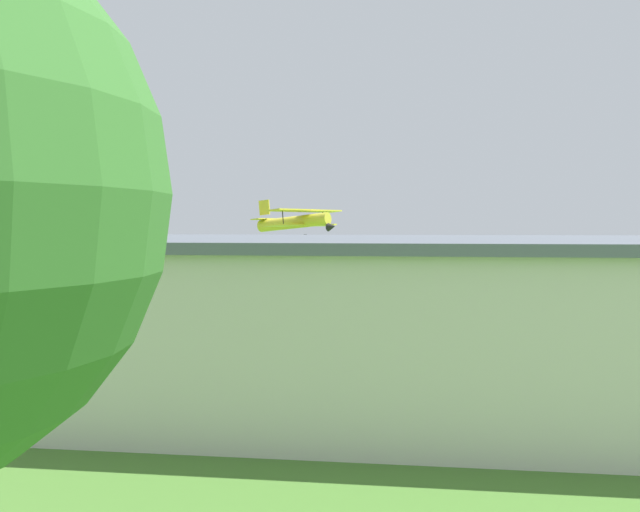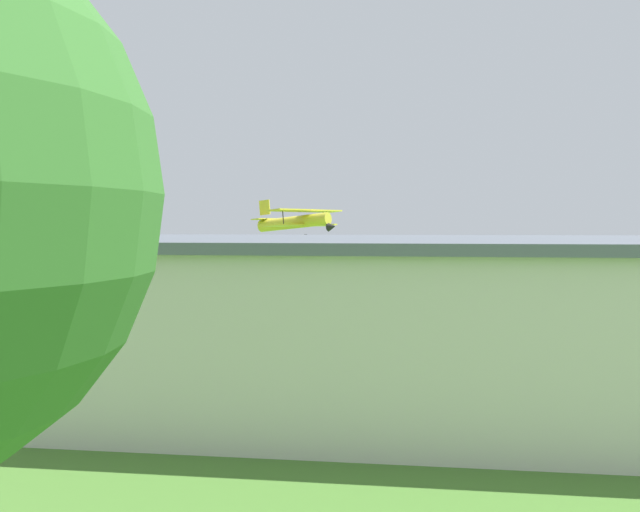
{
  "view_description": "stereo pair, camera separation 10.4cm",
  "coord_description": "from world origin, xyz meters",
  "px_view_note": "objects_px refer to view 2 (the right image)",
  "views": [
    {
      "loc": [
        -2.22,
        57.07,
        6.72
      ],
      "look_at": [
        4.82,
        8.92,
        4.38
      ],
      "focal_mm": 38.76,
      "sensor_mm": 36.0,
      "label": 1
    },
    {
      "loc": [
        -2.33,
        57.05,
        6.72
      ],
      "look_at": [
        4.82,
        8.92,
        4.38
      ],
      "focal_mm": 38.76,
      "sensor_mm": 36.0,
      "label": 2
    }
  ],
  "objects_px": {
    "biplane": "(297,221)",
    "person_at_fence_line": "(593,328)",
    "hangar": "(383,321)",
    "car_yellow": "(99,321)",
    "person_beside_truck": "(453,318)"
  },
  "relations": [
    {
      "from": "car_yellow",
      "to": "person_at_fence_line",
      "type": "bearing_deg",
      "value": -175.53
    },
    {
      "from": "hangar",
      "to": "car_yellow",
      "type": "distance_m",
      "value": 22.05
    },
    {
      "from": "hangar",
      "to": "person_beside_truck",
      "type": "bearing_deg",
      "value": -100.8
    },
    {
      "from": "person_beside_truck",
      "to": "person_at_fence_line",
      "type": "xyz_separation_m",
      "value": [
        -7.7,
        2.2,
        -0.12
      ]
    },
    {
      "from": "biplane",
      "to": "person_beside_truck",
      "type": "relative_size",
      "value": 5.31
    },
    {
      "from": "car_yellow",
      "to": "person_beside_truck",
      "type": "relative_size",
      "value": 2.66
    },
    {
      "from": "car_yellow",
      "to": "person_at_fence_line",
      "type": "relative_size",
      "value": 3.04
    },
    {
      "from": "hangar",
      "to": "biplane",
      "type": "distance_m",
      "value": 34.23
    },
    {
      "from": "biplane",
      "to": "person_at_fence_line",
      "type": "xyz_separation_m",
      "value": [
        -20.28,
        17.49,
        -6.09
      ]
    },
    {
      "from": "biplane",
      "to": "car_yellow",
      "type": "bearing_deg",
      "value": 66.92
    },
    {
      "from": "biplane",
      "to": "person_beside_truck",
      "type": "height_order",
      "value": "biplane"
    },
    {
      "from": "hangar",
      "to": "biplane",
      "type": "xyz_separation_m",
      "value": [
        9.26,
        -32.74,
        3.76
      ]
    },
    {
      "from": "biplane",
      "to": "person_at_fence_line",
      "type": "bearing_deg",
      "value": 139.24
    },
    {
      "from": "person_beside_truck",
      "to": "person_at_fence_line",
      "type": "relative_size",
      "value": 1.14
    },
    {
      "from": "person_at_fence_line",
      "to": "car_yellow",
      "type": "bearing_deg",
      "value": 4.47
    }
  ]
}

